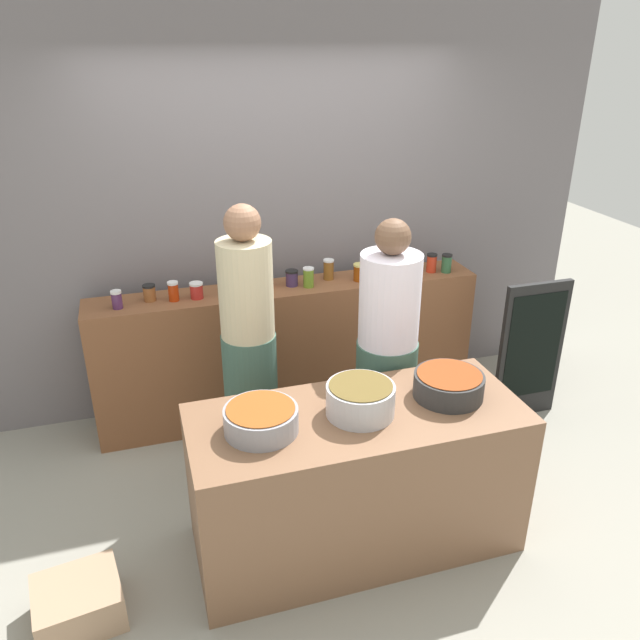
{
  "coord_description": "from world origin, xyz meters",
  "views": [
    {
      "loc": [
        -0.96,
        -2.78,
        2.55
      ],
      "look_at": [
        0.0,
        0.35,
        1.05
      ],
      "focal_mm": 35.18,
      "sensor_mm": 36.0,
      "label": 1
    }
  ],
  "objects_px": {
    "preserve_jar_3": "(197,290)",
    "preserve_jar_8": "(308,277)",
    "preserve_jar_5": "(251,278)",
    "preserve_jar_9": "(329,269)",
    "preserve_jar_13": "(432,263)",
    "preserve_jar_2": "(173,291)",
    "cooking_pot_right": "(449,385)",
    "preserve_jar_0": "(117,299)",
    "preserve_jar_10": "(359,272)",
    "preserve_jar_7": "(292,278)",
    "cook_with_tongs": "(249,357)",
    "preserve_jar_1": "(149,293)",
    "cooking_pot_left": "(261,420)",
    "chalkboard_sign": "(531,351)",
    "preserve_jar_6": "(267,277)",
    "preserve_jar_4": "(230,284)",
    "preserve_jar_12": "(402,268)",
    "cooking_pot_center": "(360,400)",
    "preserve_jar_14": "(447,263)",
    "cook_in_cap": "(386,365)",
    "bread_crate": "(79,603)",
    "preserve_jar_11": "(379,267)"
  },
  "relations": [
    {
      "from": "preserve_jar_5",
      "to": "cooking_pot_center",
      "type": "height_order",
      "value": "preserve_jar_5"
    },
    {
      "from": "cooking_pot_right",
      "to": "bread_crate",
      "type": "xyz_separation_m",
      "value": [
        -1.93,
        -0.12,
        -0.79
      ]
    },
    {
      "from": "cooking_pot_center",
      "to": "preserve_jar_5",
      "type": "bearing_deg",
      "value": 99.7
    },
    {
      "from": "preserve_jar_8",
      "to": "bread_crate",
      "type": "relative_size",
      "value": 0.35
    },
    {
      "from": "preserve_jar_0",
      "to": "chalkboard_sign",
      "type": "height_order",
      "value": "preserve_jar_0"
    },
    {
      "from": "preserve_jar_5",
      "to": "preserve_jar_7",
      "type": "height_order",
      "value": "preserve_jar_5"
    },
    {
      "from": "cook_in_cap",
      "to": "preserve_jar_10",
      "type": "bearing_deg",
      "value": 81.91
    },
    {
      "from": "preserve_jar_8",
      "to": "cooking_pot_right",
      "type": "height_order",
      "value": "preserve_jar_8"
    },
    {
      "from": "preserve_jar_6",
      "to": "cooking_pot_center",
      "type": "relative_size",
      "value": 0.42
    },
    {
      "from": "preserve_jar_1",
      "to": "cooking_pot_left",
      "type": "bearing_deg",
      "value": -73.56
    },
    {
      "from": "cooking_pot_right",
      "to": "preserve_jar_3",
      "type": "bearing_deg",
      "value": 129.67
    },
    {
      "from": "preserve_jar_4",
      "to": "cooking_pot_right",
      "type": "relative_size",
      "value": 0.4
    },
    {
      "from": "preserve_jar_14",
      "to": "preserve_jar_8",
      "type": "bearing_deg",
      "value": 179.21
    },
    {
      "from": "preserve_jar_3",
      "to": "preserve_jar_10",
      "type": "bearing_deg",
      "value": -0.42
    },
    {
      "from": "preserve_jar_2",
      "to": "preserve_jar_5",
      "type": "distance_m",
      "value": 0.53
    },
    {
      "from": "preserve_jar_1",
      "to": "cooking_pot_right",
      "type": "distance_m",
      "value": 2.0
    },
    {
      "from": "preserve_jar_13",
      "to": "preserve_jar_2",
      "type": "bearing_deg",
      "value": -179.94
    },
    {
      "from": "preserve_jar_9",
      "to": "cook_with_tongs",
      "type": "bearing_deg",
      "value": -137.53
    },
    {
      "from": "preserve_jar_3",
      "to": "cooking_pot_left",
      "type": "distance_m",
      "value": 1.39
    },
    {
      "from": "preserve_jar_9",
      "to": "cook_in_cap",
      "type": "height_order",
      "value": "cook_in_cap"
    },
    {
      "from": "preserve_jar_13",
      "to": "preserve_jar_14",
      "type": "distance_m",
      "value": 0.11
    },
    {
      "from": "preserve_jar_4",
      "to": "preserve_jar_12",
      "type": "relative_size",
      "value": 1.25
    },
    {
      "from": "preserve_jar_10",
      "to": "preserve_jar_13",
      "type": "height_order",
      "value": "preserve_jar_13"
    },
    {
      "from": "preserve_jar_5",
      "to": "preserve_jar_12",
      "type": "bearing_deg",
      "value": -5.52
    },
    {
      "from": "preserve_jar_5",
      "to": "preserve_jar_9",
      "type": "xyz_separation_m",
      "value": [
        0.55,
        -0.02,
        0.01
      ]
    },
    {
      "from": "preserve_jar_2",
      "to": "preserve_jar_11",
      "type": "bearing_deg",
      "value": 2.93
    },
    {
      "from": "preserve_jar_7",
      "to": "preserve_jar_8",
      "type": "relative_size",
      "value": 0.8
    },
    {
      "from": "preserve_jar_3",
      "to": "cook_with_tongs",
      "type": "xyz_separation_m",
      "value": [
        0.23,
        -0.56,
        -0.24
      ]
    },
    {
      "from": "preserve_jar_0",
      "to": "preserve_jar_12",
      "type": "height_order",
      "value": "same"
    },
    {
      "from": "preserve_jar_3",
      "to": "preserve_jar_13",
      "type": "height_order",
      "value": "preserve_jar_13"
    },
    {
      "from": "preserve_jar_2",
      "to": "preserve_jar_4",
      "type": "bearing_deg",
      "value": 0.33
    },
    {
      "from": "preserve_jar_10",
      "to": "cooking_pot_left",
      "type": "xyz_separation_m",
      "value": [
        -1.0,
        -1.37,
        -0.15
      ]
    },
    {
      "from": "preserve_jar_13",
      "to": "cooking_pot_center",
      "type": "relative_size",
      "value": 0.39
    },
    {
      "from": "preserve_jar_0",
      "to": "preserve_jar_10",
      "type": "height_order",
      "value": "preserve_jar_10"
    },
    {
      "from": "preserve_jar_3",
      "to": "preserve_jar_8",
      "type": "distance_m",
      "value": 0.75
    },
    {
      "from": "preserve_jar_6",
      "to": "cook_with_tongs",
      "type": "distance_m",
      "value": 0.72
    },
    {
      "from": "cooking_pot_left",
      "to": "cook_with_tongs",
      "type": "bearing_deg",
      "value": 82.97
    },
    {
      "from": "preserve_jar_5",
      "to": "cook_with_tongs",
      "type": "distance_m",
      "value": 0.72
    },
    {
      "from": "preserve_jar_10",
      "to": "bread_crate",
      "type": "height_order",
      "value": "preserve_jar_10"
    },
    {
      "from": "preserve_jar_1",
      "to": "cook_with_tongs",
      "type": "height_order",
      "value": "cook_with_tongs"
    },
    {
      "from": "preserve_jar_2",
      "to": "preserve_jar_3",
      "type": "distance_m",
      "value": 0.15
    },
    {
      "from": "preserve_jar_8",
      "to": "cook_with_tongs",
      "type": "xyz_separation_m",
      "value": [
        -0.53,
        -0.54,
        -0.26
      ]
    },
    {
      "from": "preserve_jar_1",
      "to": "preserve_jar_7",
      "type": "height_order",
      "value": "preserve_jar_7"
    },
    {
      "from": "preserve_jar_3",
      "to": "preserve_jar_12",
      "type": "distance_m",
      "value": 1.45
    },
    {
      "from": "preserve_jar_10",
      "to": "chalkboard_sign",
      "type": "xyz_separation_m",
      "value": [
        1.1,
        -0.54,
        -0.52
      ]
    },
    {
      "from": "preserve_jar_8",
      "to": "preserve_jar_10",
      "type": "bearing_deg",
      "value": 1.65
    },
    {
      "from": "preserve_jar_9",
      "to": "cook_with_tongs",
      "type": "xyz_separation_m",
      "value": [
        -0.7,
        -0.64,
        -0.26
      ]
    },
    {
      "from": "preserve_jar_0",
      "to": "preserve_jar_8",
      "type": "height_order",
      "value": "preserve_jar_8"
    },
    {
      "from": "preserve_jar_2",
      "to": "preserve_jar_9",
      "type": "relative_size",
      "value": 0.9
    },
    {
      "from": "preserve_jar_6",
      "to": "preserve_jar_7",
      "type": "distance_m",
      "value": 0.17
    }
  ]
}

